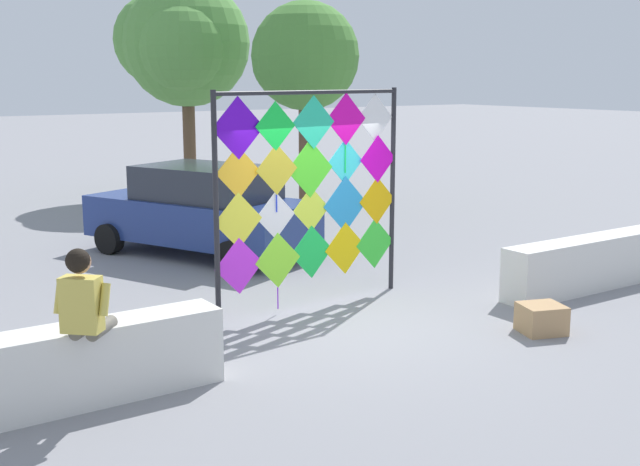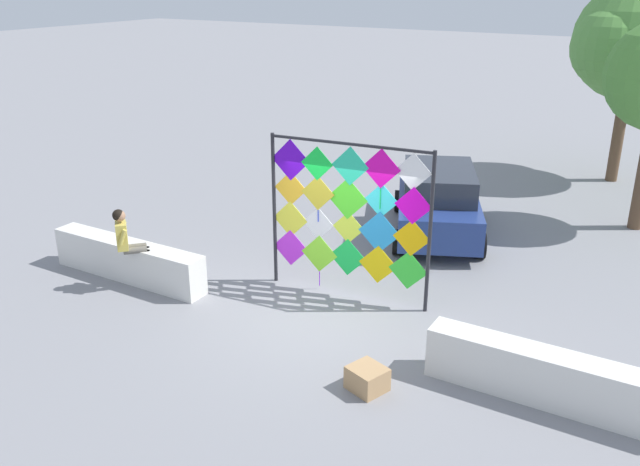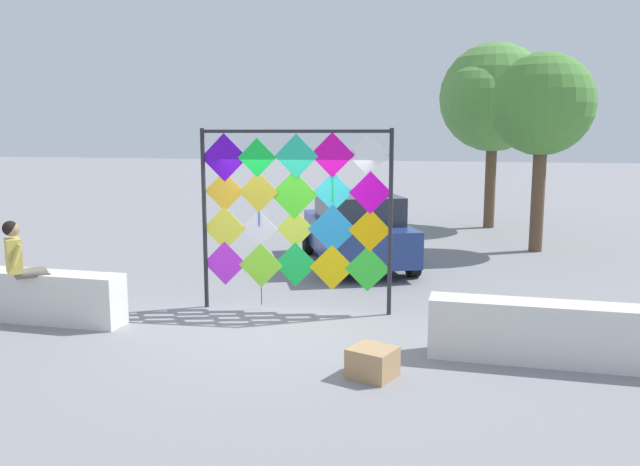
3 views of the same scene
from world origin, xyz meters
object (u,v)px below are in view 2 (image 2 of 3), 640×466
Objects in this scene: kite_display_rack at (348,210)px; tree_far_right at (627,41)px; parked_car at (437,200)px; seated_vendor at (130,241)px; cardboard_box_large at (367,379)px.

tree_far_right is (3.01, 10.66, 2.26)m from kite_display_rack.
tree_far_right is (2.75, 6.73, 3.17)m from parked_car.
cardboard_box_large is at bearing -7.88° from seated_vendor.
kite_display_rack reaches higher than parked_car.
cardboard_box_large is at bearing -95.55° from tree_far_right.
parked_car is at bearing 55.29° from seated_vendor.
kite_display_rack is 1.92× the size of seated_vendor.
tree_far_right reaches higher than cardboard_box_large.
kite_display_rack is at bearing -93.81° from parked_car.
kite_display_rack is 4.05m from parked_car.
tree_far_right is at bearing 84.45° from cardboard_box_large.
seated_vendor is at bearing -118.37° from tree_far_right.
seated_vendor is 7.02m from parked_car.
parked_car is at bearing -112.24° from tree_far_right.
tree_far_right is (1.29, 13.25, 3.81)m from cardboard_box_large.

